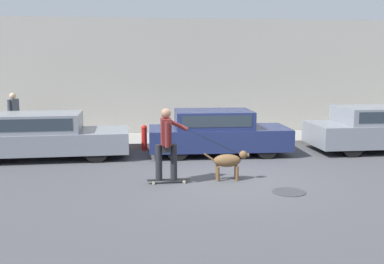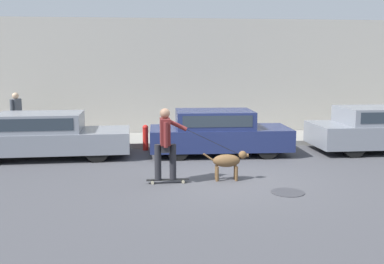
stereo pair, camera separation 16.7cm
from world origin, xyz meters
name	(u,v)px [view 2 (the right image)]	position (x,y,z in m)	size (l,w,h in m)	color
ground_plane	(222,179)	(0.00, 0.00, 0.00)	(36.00, 36.00, 0.00)	#47474C
back_wall	(194,78)	(0.00, 6.29, 2.10)	(32.00, 0.30, 4.21)	#ADA89E
sidewalk_curb	(197,139)	(0.00, 4.99, 0.08)	(30.00, 2.25, 0.16)	gray
parked_car_0	(45,136)	(-4.55, 2.75, 0.62)	(4.63, 1.85, 1.28)	black
parked_car_1	(218,133)	(0.36, 2.76, 0.63)	(4.08, 1.78, 1.30)	black
dog	(228,161)	(0.12, -0.15, 0.44)	(1.04, 0.31, 0.68)	brown
skateboarder	(166,141)	(-1.30, -0.27, 0.96)	(2.19, 0.62, 1.68)	beige
pedestrian_with_bag	(16,114)	(-5.94, 4.98, 1.02)	(0.30, 0.62, 1.55)	brown
manhole_cover	(288,192)	(1.18, -1.27, 0.01)	(0.69, 0.69, 0.01)	#38383D
fire_hydrant	(146,137)	(-1.76, 3.61, 0.41)	(0.18, 0.18, 0.79)	red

